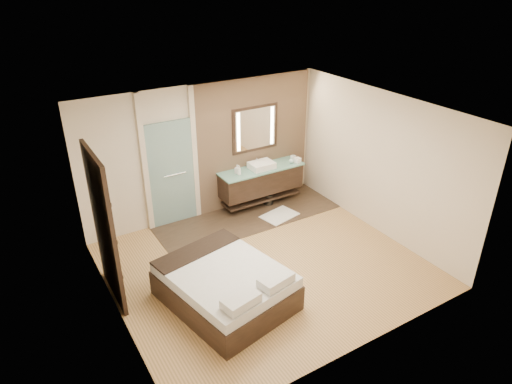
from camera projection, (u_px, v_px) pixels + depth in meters
floor at (265, 265)px, 7.88m from camera, size 5.00×5.00×0.00m
tile_strip at (248, 217)px, 9.38m from camera, size 3.80×1.30×0.01m
stone_wall at (254, 142)px, 9.47m from camera, size 2.60×0.08×2.70m
vanity at (261, 180)px, 9.59m from camera, size 1.85×0.55×0.88m
mirror_unit at (255, 129)px, 9.29m from camera, size 1.06×0.04×0.96m
frosted_door at (171, 170)px, 8.70m from camera, size 1.10×0.12×2.70m
shoji_partition at (104, 228)px, 6.67m from camera, size 0.06×1.20×2.40m
bed at (225, 286)px, 6.91m from camera, size 1.85×2.14×0.72m
bath_mat at (279, 215)px, 9.39m from camera, size 0.81×0.64×0.02m
waste_bin at (268, 199)px, 9.81m from camera, size 0.22×0.22×0.25m
tissue_box at (297, 160)px, 9.71m from camera, size 0.14×0.14×0.10m
soap_bottle_a at (239, 170)px, 9.11m from camera, size 0.08×0.08×0.20m
soap_bottle_b at (237, 169)px, 9.18m from camera, size 0.11×0.11×0.18m
soap_bottle_c at (291, 160)px, 9.67m from camera, size 0.11×0.11×0.13m
cup at (293, 158)px, 9.82m from camera, size 0.15×0.15×0.10m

